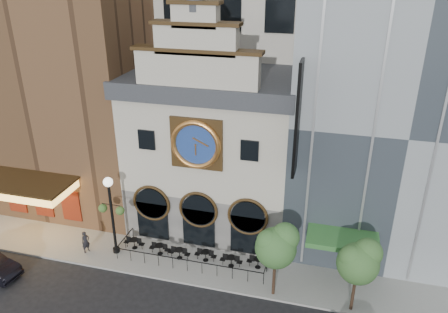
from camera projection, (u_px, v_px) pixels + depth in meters
ground at (182, 284)px, 29.05m from camera, size 120.00×120.00×0.00m
sidewalk at (193, 260)px, 31.22m from camera, size 44.00×5.00×0.15m
clock_building at (213, 147)px, 33.17m from camera, size 12.60×8.78×18.65m
theater_building at (67, 55)px, 35.65m from camera, size 14.00×15.60×25.00m
retail_building at (399, 109)px, 30.61m from camera, size 14.00×14.40×20.00m
cafe_railing at (193, 254)px, 31.01m from camera, size 10.60×2.60×0.90m
bistro_0 at (134, 243)px, 32.23m from camera, size 1.58×0.68×0.90m
bistro_1 at (160, 249)px, 31.59m from camera, size 1.58×0.68×0.90m
bistro_2 at (179, 253)px, 31.13m from camera, size 1.58×0.68×0.90m
bistro_3 at (206, 255)px, 30.90m from camera, size 1.58×0.68×0.90m
bistro_4 at (231, 261)px, 30.34m from camera, size 1.58×0.68×0.90m
bistro_5 at (258, 262)px, 30.19m from camera, size 1.58×0.68×0.90m
pedestrian at (86, 242)px, 31.68m from camera, size 0.66×0.74×1.69m
lamppost at (111, 207)px, 30.45m from camera, size 1.95×0.67×6.11m
tree_left at (277, 245)px, 26.49m from camera, size 2.66×2.56×5.12m
tree_right at (359, 261)px, 25.31m from camera, size 2.57×2.48×4.96m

